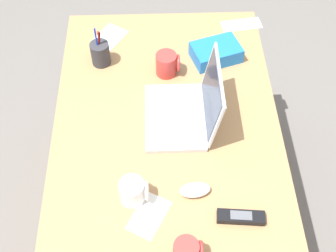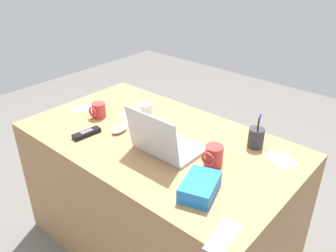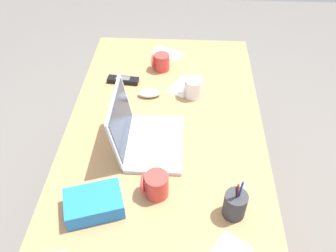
{
  "view_description": "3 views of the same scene",
  "coord_description": "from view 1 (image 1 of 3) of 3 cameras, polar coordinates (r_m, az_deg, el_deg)",
  "views": [
    {
      "loc": [
        0.93,
        -0.03,
        2.1
      ],
      "look_at": [
        -0.06,
        0.0,
        0.79
      ],
      "focal_mm": 48.92,
      "sensor_mm": 36.0,
      "label": 1
    },
    {
      "loc": [
        -1.07,
        1.14,
        1.67
      ],
      "look_at": [
        -0.05,
        -0.03,
        0.83
      ],
      "focal_mm": 37.38,
      "sensor_mm": 36.0,
      "label": 2
    },
    {
      "loc": [
        -1.1,
        -0.07,
        1.79
      ],
      "look_at": [
        -0.05,
        -0.02,
        0.8
      ],
      "focal_mm": 37.65,
      "sensor_mm": 36.0,
      "label": 3
    }
  ],
  "objects": [
    {
      "name": "snack_bag",
      "position": [
        1.91,
        5.99,
        9.11
      ],
      "size": [
        0.18,
        0.22,
        0.06
      ],
      "primitive_type": "cube",
      "rotation": [
        0.0,
        0.0,
        0.32
      ],
      "color": "blue",
      "rests_on": "desk"
    },
    {
      "name": "coffee_mug_tall",
      "position": [
        1.49,
        -4.35,
        -8.12
      ],
      "size": [
        0.08,
        0.1,
        0.09
      ],
      "color": "white",
      "rests_on": "desk"
    },
    {
      "name": "coffee_mug_spare",
      "position": [
        1.83,
        -0.11,
        7.73
      ],
      "size": [
        0.08,
        0.1,
        0.1
      ],
      "color": "#C63833",
      "rests_on": "desk"
    },
    {
      "name": "coffee_mug_white",
      "position": [
        1.41,
        2.42,
        -15.41
      ],
      "size": [
        0.08,
        0.09,
        0.09
      ],
      "color": "#C63833",
      "rests_on": "desk"
    },
    {
      "name": "ground_plane",
      "position": [
        2.3,
        -0.05,
        -13.07
      ],
      "size": [
        6.0,
        6.0,
        0.0
      ],
      "primitive_type": "plane",
      "color": "slate"
    },
    {
      "name": "pen_holder",
      "position": [
        1.89,
        -8.43,
        8.96
      ],
      "size": [
        0.08,
        0.08,
        0.18
      ],
      "color": "#333338",
      "rests_on": "desk"
    },
    {
      "name": "laptop",
      "position": [
        1.67,
        2.38,
        2.04
      ],
      "size": [
        0.31,
        0.26,
        0.24
      ],
      "color": "silver",
      "rests_on": "desk"
    },
    {
      "name": "paper_note_front",
      "position": [
        2.03,
        -7.26,
        10.98
      ],
      "size": [
        0.17,
        0.16,
        0.0
      ],
      "primitive_type": "cube",
      "rotation": [
        0.0,
        0.0,
        -0.58
      ],
      "color": "white",
      "rests_on": "desk"
    },
    {
      "name": "paper_note_left",
      "position": [
        1.5,
        -2.38,
        -11.07
      ],
      "size": [
        0.18,
        0.15,
        0.0
      ],
      "primitive_type": "cube",
      "rotation": [
        0.0,
        0.0,
        -0.5
      ],
      "color": "white",
      "rests_on": "desk"
    },
    {
      "name": "cordless_phone",
      "position": [
        1.5,
        9.05,
        -11.15
      ],
      "size": [
        0.06,
        0.16,
        0.03
      ],
      "color": "black",
      "rests_on": "desk"
    },
    {
      "name": "computer_mouse",
      "position": [
        1.53,
        3.37,
        -7.95
      ],
      "size": [
        0.07,
        0.11,
        0.03
      ],
      "primitive_type": "ellipsoid",
      "rotation": [
        0.0,
        0.0,
        0.12
      ],
      "color": "white",
      "rests_on": "desk"
    },
    {
      "name": "paper_note_near_laptop",
      "position": [
        2.1,
        9.13,
        12.35
      ],
      "size": [
        0.1,
        0.18,
        0.0
      ],
      "primitive_type": "cube",
      "rotation": [
        0.0,
        0.0,
        0.14
      ],
      "color": "white",
      "rests_on": "desk"
    },
    {
      "name": "desk",
      "position": [
        1.96,
        -0.06,
        -8.6
      ],
      "size": [
        1.45,
        0.84,
        0.75
      ],
      "primitive_type": "cube",
      "color": "#A87C4F",
      "rests_on": "ground"
    }
  ]
}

